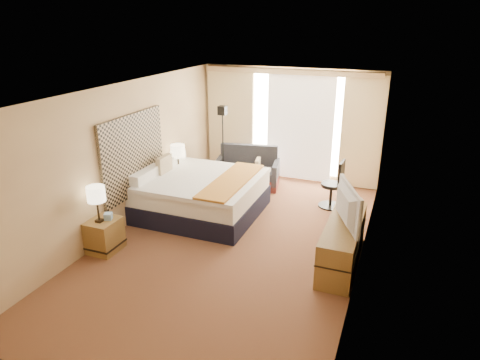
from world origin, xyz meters
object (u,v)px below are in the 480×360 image
(nightstand_right, at_px, (179,184))
(floor_lamp, at_px, (223,130))
(nightstand_left, at_px, (104,235))
(lamp_left, at_px, (96,195))
(lamp_right, at_px, (178,151))
(media_dresser, at_px, (342,243))
(loveseat, at_px, (247,173))
(desk_chair, at_px, (334,187))
(bed, at_px, (200,194))
(television, at_px, (342,205))

(nightstand_right, xyz_separation_m, floor_lamp, (0.64, 0.94, 1.03))
(nightstand_left, bearing_deg, lamp_left, -102.01)
(nightstand_left, height_order, lamp_right, lamp_right)
(media_dresser, xyz_separation_m, loveseat, (-2.56, 2.62, -0.05))
(desk_chair, xyz_separation_m, lamp_left, (-3.22, -3.21, 0.58))
(bed, relative_size, lamp_right, 3.57)
(bed, height_order, television, television)
(nightstand_left, bearing_deg, floor_lamp, 79.50)
(lamp_left, bearing_deg, bed, 67.27)
(media_dresser, distance_m, lamp_left, 3.93)
(nightstand_right, xyz_separation_m, media_dresser, (3.70, -1.45, 0.07))
(bed, xyz_separation_m, lamp_left, (-0.82, -1.96, 0.62))
(lamp_right, height_order, television, television)
(loveseat, bearing_deg, media_dresser, -56.51)
(nightstand_right, bearing_deg, lamp_left, -90.28)
(lamp_right, bearing_deg, floor_lamp, 59.58)
(nightstand_right, distance_m, desk_chair, 3.27)
(bed, distance_m, television, 3.05)
(media_dresser, height_order, loveseat, loveseat)
(media_dresser, distance_m, floor_lamp, 4.00)
(desk_chair, height_order, lamp_right, lamp_right)
(nightstand_left, bearing_deg, lamp_right, 88.81)
(media_dresser, distance_m, desk_chair, 2.16)
(loveseat, height_order, desk_chair, desk_chair)
(nightstand_right, distance_m, lamp_right, 0.76)
(nightstand_left, xyz_separation_m, bed, (0.81, 1.90, 0.12))
(nightstand_left, relative_size, desk_chair, 0.55)
(media_dresser, height_order, lamp_left, lamp_left)
(bed, xyz_separation_m, loveseat, (0.33, 1.77, -0.10))
(nightstand_left, distance_m, lamp_right, 2.55)
(bed, height_order, floor_lamp, floor_lamp)
(floor_lamp, bearing_deg, desk_chair, -6.46)
(nightstand_right, height_order, floor_lamp, floor_lamp)
(lamp_right, bearing_deg, desk_chair, 12.67)
(desk_chair, bearing_deg, lamp_right, -163.50)
(media_dresser, xyz_separation_m, lamp_right, (-3.65, 1.39, 0.69))
(bed, height_order, lamp_left, lamp_left)
(floor_lamp, xyz_separation_m, television, (3.01, -2.48, -0.29))
(desk_chair, distance_m, television, 2.30)
(lamp_left, bearing_deg, nightstand_right, 89.72)
(media_dresser, bearing_deg, bed, 163.62)
(lamp_right, bearing_deg, bed, -35.40)
(bed, bearing_deg, media_dresser, -16.38)
(nightstand_left, distance_m, desk_chair, 4.49)
(bed, bearing_deg, nightstand_right, 143.41)
(nightstand_right, distance_m, floor_lamp, 1.53)
(loveseat, distance_m, floor_lamp, 1.15)
(floor_lamp, distance_m, desk_chair, 2.72)
(desk_chair, bearing_deg, media_dresser, -72.82)
(media_dresser, height_order, television, television)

